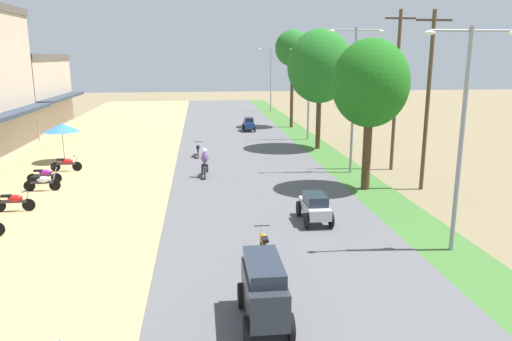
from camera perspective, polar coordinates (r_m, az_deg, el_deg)
The scene contains 21 objects.
shophouse_far at distance 49.66m, azimuth -26.88°, elevation 7.98°, with size 9.67×11.54×6.90m.
parked_motorbike_fourth at distance 24.02m, azimuth -26.25°, elevation -3.16°, with size 1.80×0.54×0.94m.
parked_motorbike_fifth at distance 27.04m, azimuth -23.54°, elevation -1.18°, with size 1.80×0.54×0.94m.
parked_motorbike_sixth at distance 28.56m, azimuth -23.32°, elevation -0.44°, with size 1.80×0.54×0.94m.
parked_motorbike_seventh at distance 31.14m, azimuth -21.13°, elevation 0.81°, with size 1.80×0.54×0.94m.
vendor_umbrella at distance 33.60m, azimuth -21.61°, elevation 4.66°, with size 2.20×2.20×2.52m.
median_tree_nearest at distance 25.09m, azimuth 13.13°, elevation 9.75°, with size 3.80×3.80×7.54m.
median_tree_second at distance 36.04m, azimuth 7.42°, elevation 11.88°, with size 4.66×4.66×8.57m.
median_tree_third at distance 47.02m, azimuth 4.27°, elevation 13.89°, with size 3.24×3.24×9.05m.
streetlamp_near at distance 17.82m, azimuth 22.86°, elevation 4.78°, with size 3.16×0.20×7.62m.
streetlamp_mid at distance 28.72m, azimuth 11.28°, elevation 9.00°, with size 3.16×0.20×8.23m.
streetlamp_far at distance 40.01m, azimuth 6.15°, elevation 9.67°, with size 3.16×0.20×7.40m.
streetlamp_farthest at distance 60.90m, azimuth 1.74°, elevation 11.05°, with size 3.16×0.20×7.68m.
utility_pole_near at distance 26.11m, azimuth 19.32°, elevation 7.84°, with size 1.80×0.20×8.91m.
utility_pole_far at distance 30.30m, azimuth 15.94°, elevation 9.09°, with size 1.80×0.20×9.32m.
car_van_charcoal at distance 12.74m, azimuth 0.93°, elevation -13.50°, with size 1.19×2.41×1.67m.
car_sedan_silver at distance 20.28m, azimuth 6.82°, elevation -4.14°, with size 1.10×2.26×1.19m.
car_hatchback_blue at distance 44.69m, azimuth -0.85°, elevation 5.46°, with size 1.04×2.00×1.23m.
motorbike_ahead_second at distance 16.83m, azimuth 0.91°, elevation -8.33°, with size 0.54×1.80×0.94m.
motorbike_ahead_third at distance 27.75m, azimuth -5.98°, elevation 0.85°, with size 0.54×1.80×1.66m.
motorbike_ahead_fourth at distance 33.55m, azimuth -6.75°, elevation 2.48°, with size 0.54×1.80×0.94m.
Camera 1 is at (-2.90, -5.72, 6.74)m, focal length 34.48 mm.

